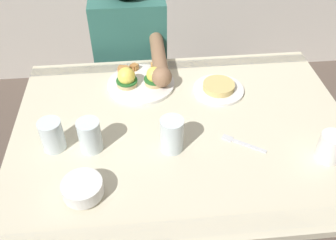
{
  "coord_description": "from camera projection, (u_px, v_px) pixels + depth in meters",
  "views": [
    {
      "loc": [
        -0.15,
        -0.93,
        1.62
      ],
      "look_at": [
        -0.06,
        0.0,
        0.78
      ],
      "focal_mm": 38.93,
      "sensor_mm": 36.0,
      "label": 1
    }
  ],
  "objects": [
    {
      "name": "side_plate",
      "position": [
        218.0,
        88.0,
        1.44
      ],
      "size": [
        0.2,
        0.2,
        0.04
      ],
      "color": "white",
      "rests_on": "dining_table"
    },
    {
      "name": "ground_plane",
      "position": [
        179.0,
        237.0,
        1.78
      ],
      "size": [
        6.0,
        6.0,
        0.0
      ],
      "primitive_type": "plane",
      "color": "brown"
    },
    {
      "name": "dining_table",
      "position": [
        183.0,
        148.0,
        1.36
      ],
      "size": [
        1.2,
        0.9,
        0.74
      ],
      "color": "beige",
      "rests_on": "ground_plane"
    },
    {
      "name": "diner_person",
      "position": [
        132.0,
        60.0,
        1.78
      ],
      "size": [
        0.34,
        0.54,
        1.14
      ],
      "color": "#33333D",
      "rests_on": "ground_plane"
    },
    {
      "name": "water_glass_far",
      "position": [
        53.0,
        137.0,
        1.18
      ],
      "size": [
        0.08,
        0.08,
        0.11
      ],
      "color": "silver",
      "rests_on": "dining_table"
    },
    {
      "name": "eggs_benedict_plate",
      "position": [
        140.0,
        80.0,
        1.45
      ],
      "size": [
        0.27,
        0.27,
        0.09
      ],
      "color": "white",
      "rests_on": "dining_table"
    },
    {
      "name": "coffee_mug",
      "position": [
        332.0,
        146.0,
        1.15
      ],
      "size": [
        0.11,
        0.08,
        0.09
      ],
      "color": "white",
      "rests_on": "dining_table"
    },
    {
      "name": "water_glass_near",
      "position": [
        90.0,
        137.0,
        1.18
      ],
      "size": [
        0.07,
        0.07,
        0.11
      ],
      "color": "silver",
      "rests_on": "dining_table"
    },
    {
      "name": "fork",
      "position": [
        241.0,
        143.0,
        1.23
      ],
      "size": [
        0.14,
        0.1,
        0.0
      ],
      "color": "silver",
      "rests_on": "dining_table"
    },
    {
      "name": "water_glass_extra",
      "position": [
        172.0,
        136.0,
        1.18
      ],
      "size": [
        0.08,
        0.08,
        0.12
      ],
      "color": "silver",
      "rests_on": "dining_table"
    },
    {
      "name": "fruit_bowl",
      "position": [
        83.0,
        189.0,
        1.05
      ],
      "size": [
        0.12,
        0.12,
        0.05
      ],
      "color": "white",
      "rests_on": "dining_table"
    }
  ]
}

